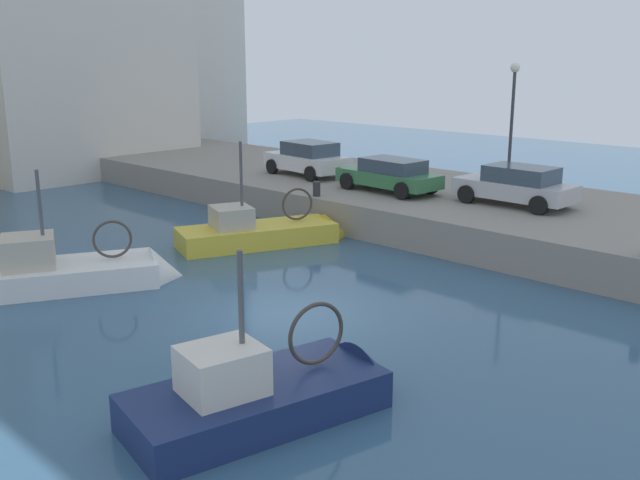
# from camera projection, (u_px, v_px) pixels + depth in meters

# --- Properties ---
(water_surface) EXTENTS (80.00, 80.00, 0.00)m
(water_surface) POSITION_uv_depth(u_px,v_px,m) (284.00, 315.00, 18.14)
(water_surface) COLOR #335675
(water_surface) RESTS_ON ground
(quay_wall) EXTENTS (9.00, 56.00, 1.20)m
(quay_wall) POSITION_uv_depth(u_px,v_px,m) (517.00, 219.00, 26.01)
(quay_wall) COLOR gray
(quay_wall) RESTS_ON ground
(fishing_boat_yellow) EXTENTS (6.33, 3.93, 4.38)m
(fishing_boat_yellow) POSITION_uv_depth(u_px,v_px,m) (267.00, 241.00, 24.93)
(fishing_boat_yellow) COLOR gold
(fishing_boat_yellow) RESTS_ON ground
(fishing_boat_navy) EXTENTS (5.69, 3.07, 4.09)m
(fishing_boat_navy) POSITION_uv_depth(u_px,v_px,m) (276.00, 407.00, 13.18)
(fishing_boat_navy) COLOR navy
(fishing_boat_navy) RESTS_ON ground
(fishing_boat_white) EXTENTS (6.18, 4.43, 4.28)m
(fishing_boat_white) POSITION_uv_depth(u_px,v_px,m) (77.00, 282.00, 20.38)
(fishing_boat_white) COLOR white
(fishing_boat_white) RESTS_ON ground
(parked_car_white) EXTENTS (2.30, 4.05, 1.47)m
(parked_car_white) POSITION_uv_depth(u_px,v_px,m) (308.00, 158.00, 31.40)
(parked_car_white) COLOR silver
(parked_car_white) RESTS_ON quay_wall
(parked_car_silver) EXTENTS (1.97, 4.11, 1.39)m
(parked_car_silver) POSITION_uv_depth(u_px,v_px,m) (517.00, 185.00, 25.19)
(parked_car_silver) COLOR #B7B7BC
(parked_car_silver) RESTS_ON quay_wall
(parked_car_green) EXTENTS (2.07, 4.26, 1.28)m
(parked_car_green) POSITION_uv_depth(u_px,v_px,m) (390.00, 175.00, 27.69)
(parked_car_green) COLOR #387547
(parked_car_green) RESTS_ON quay_wall
(mooring_bollard_mid) EXTENTS (0.28, 0.28, 0.55)m
(mooring_bollard_mid) POSITION_uv_depth(u_px,v_px,m) (317.00, 189.00, 26.92)
(mooring_bollard_mid) COLOR #2D2D33
(mooring_bollard_mid) RESTS_ON quay_wall
(quay_streetlamp) EXTENTS (0.36, 0.36, 4.83)m
(quay_streetlamp) POSITION_uv_depth(u_px,v_px,m) (513.00, 106.00, 26.97)
(quay_streetlamp) COLOR #38383D
(quay_streetlamp) RESTS_ON quay_wall
(waterfront_building_east_mid) EXTENTS (10.17, 7.32, 16.35)m
(waterfront_building_east_mid) POSITION_uv_depth(u_px,v_px,m) (149.00, 23.00, 45.85)
(waterfront_building_east_mid) COLOR silver
(waterfront_building_east_mid) RESTS_ON ground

